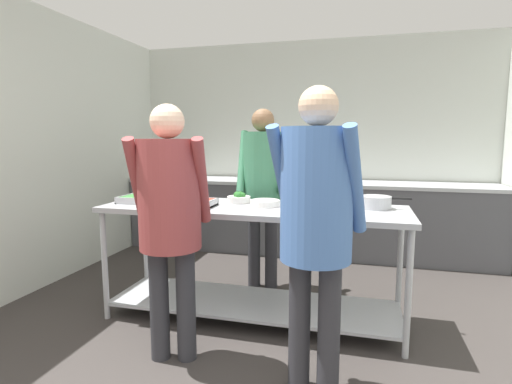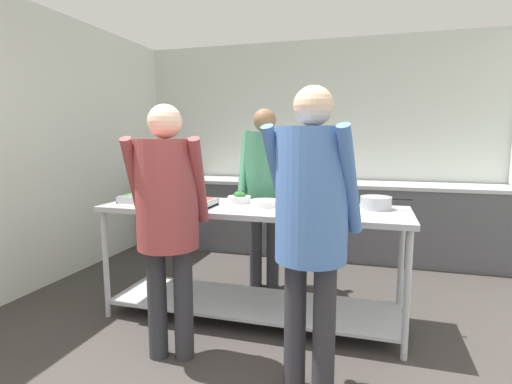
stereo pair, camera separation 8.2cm
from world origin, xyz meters
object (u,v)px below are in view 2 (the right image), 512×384
object	(u,v)px
plate_stack	(265,203)
guest_serving_left	(167,207)
broccoli_bowl	(239,198)
sauce_pan	(376,202)
serving_tray_roast	(314,205)
water_bottle	(183,168)
guest_serving_right	(311,211)
serving_tray_vegetables	(147,199)
serving_tray_greens	(187,203)
cook_behind_counter	(264,179)

from	to	relation	value
plate_stack	guest_serving_left	distance (m)	0.86
broccoli_bowl	sauce_pan	distance (m)	1.07
serving_tray_roast	guest_serving_left	world-z (taller)	guest_serving_left
water_bottle	plate_stack	bearing A→B (deg)	-49.48
plate_stack	guest_serving_right	world-z (taller)	guest_serving_right
serving_tray_roast	guest_serving_left	distance (m)	1.10
plate_stack	broccoli_bowl	bearing A→B (deg)	156.57
serving_tray_vegetables	water_bottle	size ratio (longest dim) A/B	1.44
water_bottle	sauce_pan	bearing A→B (deg)	-36.54
broccoli_bowl	plate_stack	xyz separation A→B (m)	(0.25, -0.11, -0.01)
serving_tray_roast	guest_serving_left	xyz separation A→B (m)	(-0.81, -0.74, 0.07)
water_bottle	guest_serving_left	bearing A→B (deg)	-65.23
serving_tray_greens	guest_serving_left	world-z (taller)	guest_serving_left
sauce_pan	water_bottle	size ratio (longest dim) A/B	1.44
serving_tray_greens	guest_serving_right	world-z (taller)	guest_serving_right
serving_tray_greens	guest_serving_left	xyz separation A→B (m)	(0.15, -0.56, 0.07)
serving_tray_greens	water_bottle	size ratio (longest dim) A/B	1.58
plate_stack	guest_serving_left	bearing A→B (deg)	-120.06
broccoli_bowl	guest_serving_left	bearing A→B (deg)	-102.22
serving_tray_vegetables	plate_stack	world-z (taller)	serving_tray_vegetables
sauce_pan	guest_serving_right	world-z (taller)	guest_serving_right
sauce_pan	guest_serving_right	bearing A→B (deg)	-109.27
serving_tray_vegetables	plate_stack	size ratio (longest dim) A/B	1.58
serving_tray_greens	guest_serving_right	xyz separation A→B (m)	(1.07, -0.68, 0.11)
serving_tray_vegetables	sauce_pan	size ratio (longest dim) A/B	1.01
plate_stack	serving_tray_greens	bearing A→B (deg)	-162.58
serving_tray_roast	guest_serving_right	size ratio (longest dim) A/B	0.27
serving_tray_roast	guest_serving_right	world-z (taller)	guest_serving_right
broccoli_bowl	sauce_pan	bearing A→B (deg)	0.14
broccoli_bowl	serving_tray_roast	size ratio (longest dim) A/B	0.42
serving_tray_vegetables	serving_tray_greens	xyz separation A→B (m)	(0.42, -0.12, 0.00)
cook_behind_counter	serving_tray_roast	bearing A→B (deg)	-48.72
serving_tray_greens	guest_serving_left	size ratio (longest dim) A/B	0.25
serving_tray_greens	plate_stack	xyz separation A→B (m)	(0.58, 0.18, -0.00)
sauce_pan	water_bottle	xyz separation A→B (m)	(-2.51, 1.86, 0.06)
plate_stack	guest_serving_left	xyz separation A→B (m)	(-0.43, -0.74, 0.07)
serving_tray_greens	cook_behind_counter	distance (m)	0.91
broccoli_bowl	water_bottle	size ratio (longest dim) A/B	0.74
broccoli_bowl	guest_serving_left	xyz separation A→B (m)	(-0.18, -0.85, 0.06)
broccoli_bowl	water_bottle	bearing A→B (deg)	127.64
cook_behind_counter	sauce_pan	bearing A→B (deg)	-27.30
serving_tray_vegetables	water_bottle	bearing A→B (deg)	108.60
guest_serving_left	serving_tray_roast	bearing A→B (deg)	42.45
guest_serving_right	guest_serving_left	bearing A→B (deg)	172.92
guest_serving_left	guest_serving_right	size ratio (longest dim) A/B	0.96
serving_tray_greens	serving_tray_roast	world-z (taller)	same
serving_tray_greens	sauce_pan	world-z (taller)	sauce_pan
plate_stack	guest_serving_right	xyz separation A→B (m)	(0.49, -0.86, 0.12)
plate_stack	guest_serving_right	bearing A→B (deg)	-60.36
plate_stack	guest_serving_left	size ratio (longest dim) A/B	0.14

